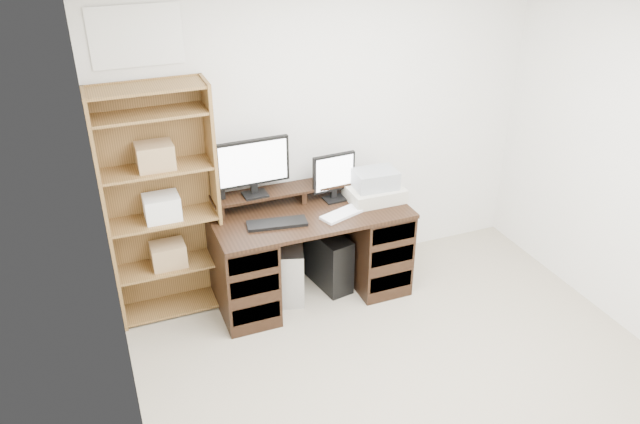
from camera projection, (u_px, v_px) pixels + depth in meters
room at (471, 255)px, 3.25m from camera, size 3.54×4.04×2.54m
desk at (310, 252)px, 4.91m from camera, size 1.50×0.70×0.75m
riser_shelf at (300, 189)px, 4.86m from camera, size 1.40×0.22×0.12m
monitor_wide at (253, 165)px, 4.61m from camera, size 0.56×0.15×0.44m
monitor_small at (334, 175)px, 4.82m from camera, size 0.35×0.14×0.38m
speaker at (217, 185)px, 4.62m from camera, size 0.10×0.10×0.22m
keyboard_black at (277, 223)px, 4.55m from camera, size 0.46×0.21×0.02m
keyboard_white at (347, 212)px, 4.71m from camera, size 0.46×0.27×0.02m
mouse at (379, 202)px, 4.83m from camera, size 0.12×0.10×0.04m
printer at (375, 193)px, 4.89m from camera, size 0.43×0.32×0.11m
basket at (375, 179)px, 4.83m from camera, size 0.34×0.25×0.14m
tower_silver at (290, 268)px, 4.98m from camera, size 0.34×0.51×0.47m
tower_black at (328, 259)px, 5.10m from camera, size 0.28×0.50×0.47m
bookshelf at (161, 203)px, 4.49m from camera, size 0.80×0.30×1.80m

